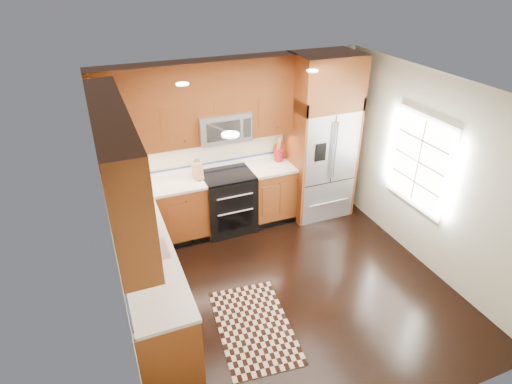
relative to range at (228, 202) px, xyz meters
name	(u,v)px	position (x,y,z in m)	size (l,w,h in m)	color
ground	(289,289)	(0.25, -1.67, -0.47)	(4.00, 4.00, 0.00)	black
wall_back	(235,142)	(0.25, 0.33, 0.83)	(4.00, 0.02, 2.60)	beige
wall_left	(114,242)	(-1.75, -1.67, 0.83)	(0.02, 4.00, 2.60)	beige
wall_right	(430,174)	(2.25, -1.67, 0.83)	(0.02, 4.00, 2.60)	beige
window	(419,162)	(2.23, -1.47, 0.93)	(0.04, 1.10, 1.30)	white
base_cabinets	(177,244)	(-0.98, -0.77, -0.02)	(2.85, 3.00, 0.90)	brown
countertop	(183,208)	(-0.84, -0.65, 0.45)	(2.86, 3.01, 0.04)	beige
upper_cabinets	(168,127)	(-0.90, -0.58, 1.56)	(2.85, 3.00, 1.15)	brown
range	(228,202)	(0.00, 0.00, 0.00)	(0.76, 0.67, 0.95)	black
microwave	(223,126)	(0.00, 0.13, 1.19)	(0.76, 0.40, 0.42)	#B2B2B7
refrigerator	(321,138)	(1.55, -0.04, 0.83)	(0.98, 0.75, 2.60)	#B2B2B7
sink_faucet	(141,248)	(-1.48, -1.44, 0.52)	(0.54, 0.44, 0.37)	#B2B2B7
rug	(254,326)	(-0.41, -2.09, -0.46)	(0.82, 1.37, 0.01)	black
knife_block	(197,171)	(-0.44, 0.04, 0.60)	(0.14, 0.18, 0.32)	#B27856
utensil_crock	(279,153)	(0.91, 0.15, 0.60)	(0.18, 0.18, 0.39)	maroon
cutting_board	(281,157)	(1.00, 0.24, 0.48)	(0.28, 0.28, 0.02)	brown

